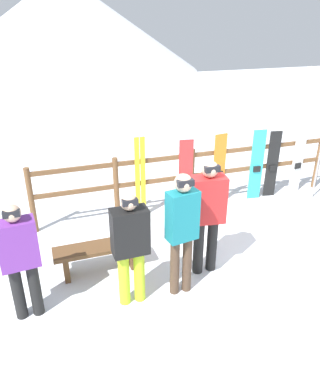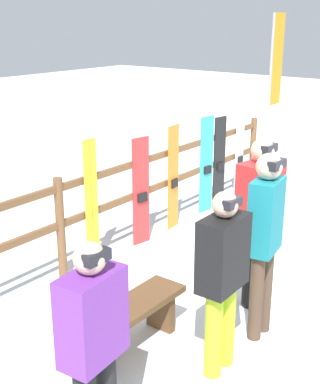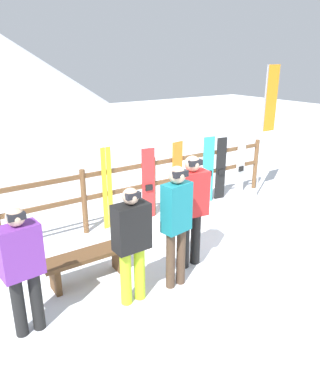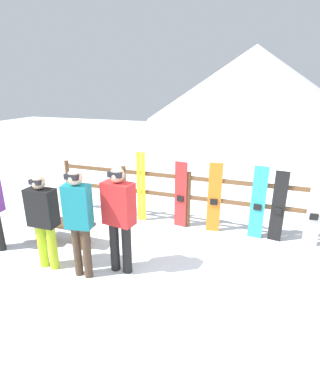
% 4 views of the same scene
% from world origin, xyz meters
% --- Properties ---
extents(ground_plane, '(40.00, 40.00, 0.00)m').
position_xyz_m(ground_plane, '(0.00, 0.00, 0.00)').
color(ground_plane, white).
extents(fence, '(6.05, 0.10, 1.21)m').
position_xyz_m(fence, '(0.00, 1.91, 0.73)').
color(fence, brown).
rests_on(fence, ground).
extents(bench, '(1.30, 0.36, 0.45)m').
position_xyz_m(bench, '(-2.10, 0.41, 0.33)').
color(bench, brown).
rests_on(bench, ground).
extents(person_black, '(0.46, 0.26, 1.59)m').
position_xyz_m(person_black, '(-1.80, -0.36, 0.91)').
color(person_black, '#B7D826').
rests_on(person_black, ground).
extents(person_teal, '(0.43, 0.28, 1.76)m').
position_xyz_m(person_teal, '(-1.12, -0.38, 1.05)').
color(person_teal, '#4C3828').
rests_on(person_teal, ground).
extents(person_purple, '(0.47, 0.29, 1.58)m').
position_xyz_m(person_purple, '(-3.11, -0.20, 0.91)').
color(person_purple, black).
rests_on(person_purple, ground).
extents(person_red, '(0.51, 0.33, 1.76)m').
position_xyz_m(person_red, '(-0.61, -0.06, 1.01)').
color(person_red, black).
rests_on(person_red, ground).
extents(ski_pair_yellow, '(0.19, 0.02, 1.57)m').
position_xyz_m(ski_pair_yellow, '(-1.04, 1.86, 0.78)').
color(ski_pair_yellow, yellow).
rests_on(ski_pair_yellow, ground).
extents(snowboard_red, '(0.27, 0.09, 1.43)m').
position_xyz_m(snowboard_red, '(-0.15, 1.86, 0.71)').
color(snowboard_red, red).
rests_on(snowboard_red, ground).
extents(snowboard_orange, '(0.27, 0.08, 1.47)m').
position_xyz_m(snowboard_orange, '(0.56, 1.86, 0.73)').
color(snowboard_orange, orange).
rests_on(snowboard_orange, ground).
extents(snowboard_cyan, '(0.27, 0.08, 1.47)m').
position_xyz_m(snowboard_cyan, '(1.40, 1.86, 0.73)').
color(snowboard_cyan, '#2DBFCC').
rests_on(snowboard_cyan, ground).
extents(snowboard_black_stripe, '(0.25, 0.08, 1.41)m').
position_xyz_m(snowboard_black_stripe, '(1.77, 1.86, 0.70)').
color(snowboard_black_stripe, black).
rests_on(snowboard_black_stripe, ground).
extents(snowboard_white, '(0.26, 0.07, 1.35)m').
position_xyz_m(snowboard_white, '(2.40, 1.86, 0.67)').
color(snowboard_white, white).
rests_on(snowboard_white, ground).
extents(rental_flag, '(0.40, 0.04, 2.92)m').
position_xyz_m(rental_flag, '(2.72, 1.48, 1.89)').
color(rental_flag, '#99999E').
rests_on(rental_flag, ground).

